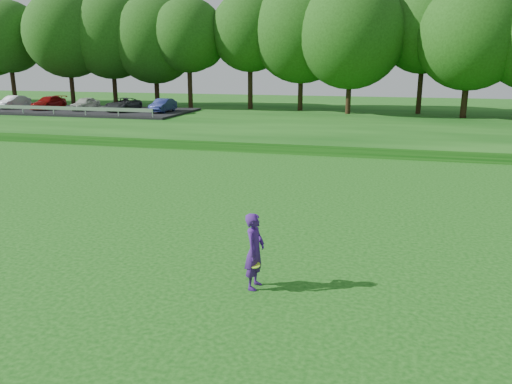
# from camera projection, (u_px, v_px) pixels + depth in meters

# --- Properties ---
(ground) EXTENTS (140.00, 140.00, 0.00)m
(ground) POSITION_uv_depth(u_px,v_px,m) (117.00, 300.00, 11.45)
(ground) COLOR #0E470D
(ground) RESTS_ON ground
(berm) EXTENTS (130.00, 30.00, 0.60)m
(berm) POSITION_uv_depth(u_px,v_px,m) (317.00, 120.00, 43.21)
(berm) COLOR #0E470D
(berm) RESTS_ON ground
(walking_path) EXTENTS (130.00, 1.60, 0.04)m
(walking_path) POSITION_uv_depth(u_px,v_px,m) (286.00, 151.00, 30.17)
(walking_path) COLOR gray
(walking_path) RESTS_ON ground
(treeline) EXTENTS (104.00, 7.00, 15.00)m
(treeline) POSITION_uv_depth(u_px,v_px,m) (326.00, 29.00, 44.96)
(treeline) COLOR #1A400E
(treeline) RESTS_ON berm
(parking_lot) EXTENTS (24.00, 9.00, 1.38)m
(parking_lot) POSITION_uv_depth(u_px,v_px,m) (68.00, 107.00, 47.66)
(parking_lot) COLOR black
(parking_lot) RESTS_ON berm
(woman) EXTENTS (0.50, 0.72, 1.87)m
(woman) POSITION_uv_depth(u_px,v_px,m) (255.00, 251.00, 11.84)
(woman) COLOR #3F1973
(woman) RESTS_ON ground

